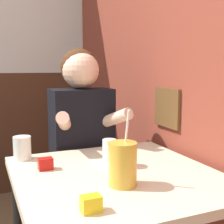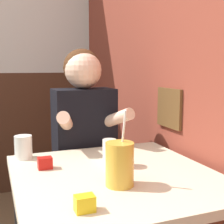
# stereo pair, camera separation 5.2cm
# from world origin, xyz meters

# --- Properties ---
(brick_wall_right) EXTENTS (0.08, 4.23, 2.70)m
(brick_wall_right) POSITION_xyz_m (1.26, 1.11, 1.35)
(brick_wall_right) COLOR brown
(brick_wall_right) RESTS_ON ground_plane
(main_table) EXTENTS (0.80, 0.84, 0.73)m
(main_table) POSITION_xyz_m (0.79, 0.44, 0.65)
(main_table) COLOR beige
(main_table) RESTS_ON ground_plane
(person_seated) EXTENTS (0.42, 0.41, 1.26)m
(person_seated) POSITION_xyz_m (0.82, 0.99, 0.67)
(person_seated) COLOR black
(person_seated) RESTS_ON ground_plane
(cocktail_pitcher) EXTENTS (0.10, 0.10, 0.28)m
(cocktail_pitcher) POSITION_xyz_m (0.76, 0.31, 0.81)
(cocktail_pitcher) COLOR gold
(cocktail_pitcher) RESTS_ON main_table
(glass_near_pitcher) EXTENTS (0.08, 0.08, 0.09)m
(glass_near_pitcher) POSITION_xyz_m (0.85, 0.51, 0.77)
(glass_near_pitcher) COLOR silver
(glass_near_pitcher) RESTS_ON main_table
(glass_center) EXTENTS (0.08, 0.08, 0.11)m
(glass_center) POSITION_xyz_m (0.46, 0.79, 0.78)
(glass_center) COLOR silver
(glass_center) RESTS_ON main_table
(glass_far_side) EXTENTS (0.06, 0.06, 0.10)m
(glass_far_side) POSITION_xyz_m (0.83, 0.62, 0.77)
(glass_far_side) COLOR silver
(glass_far_side) RESTS_ON main_table
(condiment_ketchup) EXTENTS (0.06, 0.04, 0.05)m
(condiment_ketchup) POSITION_xyz_m (0.53, 0.60, 0.75)
(condiment_ketchup) COLOR #B7140F
(condiment_ketchup) RESTS_ON main_table
(condiment_mustard) EXTENTS (0.06, 0.04, 0.05)m
(condiment_mustard) POSITION_xyz_m (0.58, 0.16, 0.75)
(condiment_mustard) COLOR yellow
(condiment_mustard) RESTS_ON main_table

